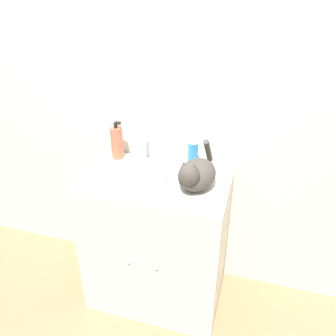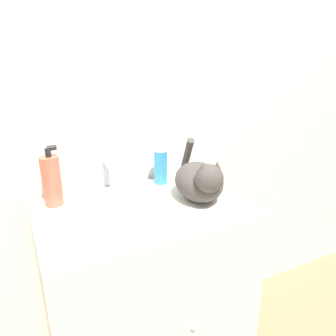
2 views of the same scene
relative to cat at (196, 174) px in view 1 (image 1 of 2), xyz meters
name	(u,v)px [view 1 (image 1 of 2)]	position (x,y,z in m)	size (l,w,h in m)	color
ground_plane	(145,323)	(-0.21, -0.21, -0.88)	(8.00, 8.00, 0.00)	#997551
wall_back	(172,76)	(-0.21, 0.31, 0.37)	(6.00, 0.05, 2.50)	silver
vanity_cabinet	(157,240)	(-0.21, 0.03, -0.48)	(0.73, 0.49, 0.80)	silver
sink_basin	(137,175)	(-0.30, 0.00, -0.05)	(0.30, 0.30, 0.05)	silver
faucet	(147,154)	(-0.30, 0.16, -0.01)	(0.21, 0.08, 0.15)	silver
cat	(196,174)	(0.00, 0.00, 0.00)	(0.21, 0.34, 0.21)	#47423D
soap_bottle	(117,143)	(-0.49, 0.20, 0.02)	(0.07, 0.07, 0.22)	#EF6047
spray_bottle	(193,152)	(-0.06, 0.21, 0.01)	(0.05, 0.05, 0.18)	#338CCC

